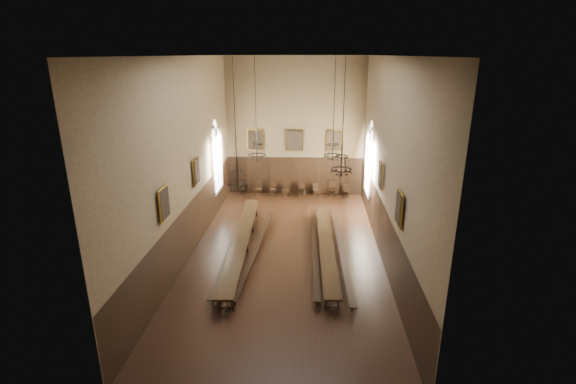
# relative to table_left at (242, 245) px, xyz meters

# --- Properties ---
(floor) EXTENTS (9.00, 18.00, 0.02)m
(floor) POSITION_rel_table_left_xyz_m (2.10, 0.12, -0.42)
(floor) COLOR black
(floor) RESTS_ON ground
(ceiling) EXTENTS (9.00, 18.00, 0.02)m
(ceiling) POSITION_rel_table_left_xyz_m (2.10, 0.12, 8.60)
(ceiling) COLOR black
(ceiling) RESTS_ON ground
(wall_back) EXTENTS (9.00, 0.02, 9.00)m
(wall_back) POSITION_rel_table_left_xyz_m (2.10, 9.13, 4.09)
(wall_back) COLOR #786849
(wall_back) RESTS_ON ground
(wall_front) EXTENTS (9.00, 0.02, 9.00)m
(wall_front) POSITION_rel_table_left_xyz_m (2.10, -8.89, 4.09)
(wall_front) COLOR #786849
(wall_front) RESTS_ON ground
(wall_left) EXTENTS (0.02, 18.00, 9.00)m
(wall_left) POSITION_rel_table_left_xyz_m (-2.41, 0.12, 4.09)
(wall_left) COLOR #786849
(wall_left) RESTS_ON ground
(wall_right) EXTENTS (0.02, 18.00, 9.00)m
(wall_right) POSITION_rel_table_left_xyz_m (6.61, 0.12, 4.09)
(wall_right) COLOR #786849
(wall_right) RESTS_ON ground
(wainscot_panelling) EXTENTS (9.00, 18.00, 2.50)m
(wainscot_panelling) POSITION_rel_table_left_xyz_m (2.10, 0.12, 0.84)
(wainscot_panelling) COLOR black
(wainscot_panelling) RESTS_ON floor
(table_left) EXTENTS (1.17, 10.57, 0.82)m
(table_left) POSITION_rel_table_left_xyz_m (0.00, 0.00, 0.00)
(table_left) COLOR black
(table_left) RESTS_ON floor
(table_right) EXTENTS (0.91, 9.61, 0.75)m
(table_right) POSITION_rel_table_left_xyz_m (3.99, -0.12, -0.04)
(table_right) COLOR black
(table_right) RESTS_ON floor
(bench_left_outer) EXTENTS (0.46, 9.68, 0.44)m
(bench_left_outer) POSITION_rel_table_left_xyz_m (-0.46, 0.11, -0.13)
(bench_left_outer) COLOR black
(bench_left_outer) RESTS_ON floor
(bench_left_inner) EXTENTS (0.78, 9.28, 0.42)m
(bench_left_inner) POSITION_rel_table_left_xyz_m (0.68, -0.11, -0.15)
(bench_left_inner) COLOR black
(bench_left_inner) RESTS_ON floor
(bench_right_inner) EXTENTS (0.48, 9.50, 0.43)m
(bench_right_inner) POSITION_rel_table_left_xyz_m (3.46, 0.18, -0.14)
(bench_right_inner) COLOR black
(bench_right_inner) RESTS_ON floor
(bench_right_outer) EXTENTS (0.62, 10.06, 0.45)m
(bench_right_outer) POSITION_rel_table_left_xyz_m (4.70, 0.12, -0.12)
(bench_right_outer) COLOR black
(bench_right_outer) RESTS_ON floor
(chair_0) EXTENTS (0.52, 0.52, 0.91)m
(chair_0) POSITION_rel_table_left_xyz_m (-1.48, 8.64, -0.14)
(chair_0) COLOR black
(chair_0) RESTS_ON floor
(chair_1) EXTENTS (0.45, 0.45, 0.94)m
(chair_1) POSITION_rel_table_left_xyz_m (-0.32, 8.61, -0.13)
(chair_1) COLOR black
(chair_1) RESTS_ON floor
(chair_2) EXTENTS (0.41, 0.41, 0.90)m
(chair_2) POSITION_rel_table_left_xyz_m (0.66, 8.65, -0.14)
(chair_2) COLOR black
(chair_2) RESTS_ON floor
(chair_3) EXTENTS (0.48, 0.48, 1.00)m
(chair_3) POSITION_rel_table_left_xyz_m (1.52, 8.61, -0.11)
(chair_3) COLOR black
(chair_3) RESTS_ON floor
(chair_4) EXTENTS (0.44, 0.44, 0.96)m
(chair_4) POSITION_rel_table_left_xyz_m (2.57, 8.67, -0.12)
(chair_4) COLOR black
(chair_4) RESTS_ON floor
(chair_5) EXTENTS (0.46, 0.46, 0.88)m
(chair_5) POSITION_rel_table_left_xyz_m (3.54, 8.61, -0.15)
(chair_5) COLOR black
(chair_5) RESTS_ON floor
(chair_6) EXTENTS (0.49, 0.49, 1.02)m
(chair_6) POSITION_rel_table_left_xyz_m (4.62, 8.70, -0.10)
(chair_6) COLOR black
(chair_6) RESTS_ON floor
(chair_7) EXTENTS (0.44, 0.44, 0.92)m
(chair_7) POSITION_rel_table_left_xyz_m (5.52, 8.60, -0.13)
(chair_7) COLOR black
(chair_7) RESTS_ON floor
(chandelier_back_left) EXTENTS (0.94, 0.94, 5.06)m
(chandelier_back_left) POSITION_rel_table_left_xyz_m (0.40, 3.01, 4.00)
(chandelier_back_left) COLOR black
(chandelier_back_left) RESTS_ON ceiling
(chandelier_back_right) EXTENTS (0.85, 0.85, 4.84)m
(chandelier_back_right) POSITION_rel_table_left_xyz_m (4.26, 2.34, 4.22)
(chandelier_back_right) COLOR black
(chandelier_back_right) RESTS_ON ceiling
(chandelier_front_left) EXTENTS (0.80, 0.80, 4.98)m
(chandelier_front_left) POSITION_rel_table_left_xyz_m (0.29, -2.06, 4.11)
(chandelier_front_left) COLOR black
(chandelier_front_left) RESTS_ON ceiling
(chandelier_front_right) EXTENTS (0.81, 0.81, 4.39)m
(chandelier_front_right) POSITION_rel_table_left_xyz_m (4.41, -1.94, 4.64)
(chandelier_front_right) COLOR black
(chandelier_front_right) RESTS_ON ceiling
(portrait_back_0) EXTENTS (1.10, 0.12, 1.40)m
(portrait_back_0) POSITION_rel_table_left_xyz_m (-0.50, 9.00, 3.29)
(portrait_back_0) COLOR #AC8229
(portrait_back_0) RESTS_ON wall_back
(portrait_back_1) EXTENTS (1.10, 0.12, 1.40)m
(portrait_back_1) POSITION_rel_table_left_xyz_m (2.10, 9.00, 3.29)
(portrait_back_1) COLOR #AC8229
(portrait_back_1) RESTS_ON wall_back
(portrait_back_2) EXTENTS (1.10, 0.12, 1.40)m
(portrait_back_2) POSITION_rel_table_left_xyz_m (4.70, 9.00, 3.29)
(portrait_back_2) COLOR #AC8229
(portrait_back_2) RESTS_ON wall_back
(portrait_left_0) EXTENTS (0.12, 1.00, 1.30)m
(portrait_left_0) POSITION_rel_table_left_xyz_m (-2.28, 1.12, 3.29)
(portrait_left_0) COLOR #AC8229
(portrait_left_0) RESTS_ON wall_left
(portrait_left_1) EXTENTS (0.12, 1.00, 1.30)m
(portrait_left_1) POSITION_rel_table_left_xyz_m (-2.28, -3.38, 3.29)
(portrait_left_1) COLOR #AC8229
(portrait_left_1) RESTS_ON wall_left
(portrait_right_0) EXTENTS (0.12, 1.00, 1.30)m
(portrait_right_0) POSITION_rel_table_left_xyz_m (6.48, 1.12, 3.29)
(portrait_right_0) COLOR #AC8229
(portrait_right_0) RESTS_ON wall_right
(portrait_right_1) EXTENTS (0.12, 1.00, 1.30)m
(portrait_right_1) POSITION_rel_table_left_xyz_m (6.48, -3.38, 3.29)
(portrait_right_1) COLOR #AC8229
(portrait_right_1) RESTS_ON wall_right
(window_right) EXTENTS (0.20, 2.20, 4.60)m
(window_right) POSITION_rel_table_left_xyz_m (6.53, 5.62, 2.99)
(window_right) COLOR white
(window_right) RESTS_ON wall_right
(window_left) EXTENTS (0.20, 2.20, 4.60)m
(window_left) POSITION_rel_table_left_xyz_m (-2.33, 5.62, 2.99)
(window_left) COLOR white
(window_left) RESTS_ON wall_left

